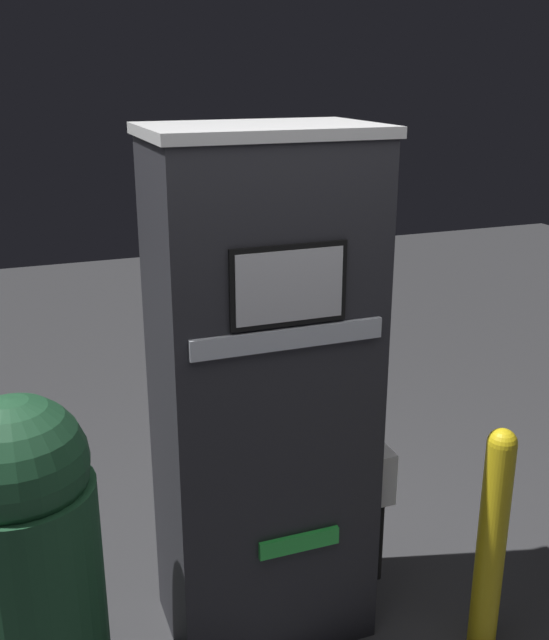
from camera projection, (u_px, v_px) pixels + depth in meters
gas_pump at (263, 398)px, 2.93m from camera, size 0.91×0.57×2.09m
safety_bollard at (492, 537)px, 2.95m from camera, size 0.12×0.12×0.99m
trash_bin at (28, 557)px, 2.64m from camera, size 0.52×0.52×1.25m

